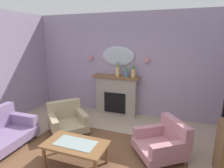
# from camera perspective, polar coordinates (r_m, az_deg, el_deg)

# --- Properties ---
(wall_back) EXTENTS (6.92, 0.10, 2.91)m
(wall_back) POSITION_cam_1_polar(r_m,az_deg,el_deg) (5.42, 5.92, 5.74)
(wall_back) COLOR #9E8CA8
(wall_back) RESTS_ON ground
(patterned_rug) EXTENTS (3.20, 2.40, 0.01)m
(patterned_rug) POSITION_cam_1_polar(r_m,az_deg,el_deg) (3.72, -5.40, -22.63)
(patterned_rug) COLOR brown
(patterned_rug) RESTS_ON ground
(fireplace) EXTENTS (1.36, 0.36, 1.16)m
(fireplace) POSITION_cam_1_polar(r_m,az_deg,el_deg) (5.51, 1.30, -3.46)
(fireplace) COLOR gray
(fireplace) RESTS_ON ground
(mantel_vase_right) EXTENTS (0.12, 0.12, 0.42)m
(mantel_vase_right) POSITION_cam_1_polar(r_m,az_deg,el_deg) (5.29, 1.76, 4.47)
(mantel_vase_right) COLOR tan
(mantel_vase_right) RESTS_ON fireplace
(mantel_vase_left) EXTENTS (0.13, 0.13, 0.32)m
(mantel_vase_left) POSITION_cam_1_polar(r_m,az_deg,el_deg) (5.23, 4.36, 3.79)
(mantel_vase_left) COLOR #4C7093
(mantel_vase_left) RESTS_ON fireplace
(mantel_vase_centre) EXTENTS (0.12, 0.12, 0.39)m
(mantel_vase_centre) POSITION_cam_1_polar(r_m,az_deg,el_deg) (5.17, 6.50, 4.08)
(mantel_vase_centre) COLOR tan
(mantel_vase_centre) RESTS_ON fireplace
(wall_mirror) EXTENTS (0.96, 0.06, 0.56)m
(wall_mirror) POSITION_cam_1_polar(r_m,az_deg,el_deg) (5.42, 1.86, 8.54)
(wall_mirror) COLOR #B2BCC6
(wall_sconce_left) EXTENTS (0.14, 0.14, 0.14)m
(wall_sconce_left) POSITION_cam_1_polar(r_m,az_deg,el_deg) (5.71, -6.51, 8.22)
(wall_sconce_left) COLOR #D17066
(wall_sconce_right) EXTENTS (0.14, 0.14, 0.14)m
(wall_sconce_right) POSITION_cam_1_polar(r_m,az_deg,el_deg) (5.17, 10.72, 7.49)
(wall_sconce_right) COLOR #D17066
(coffee_table) EXTENTS (1.10, 0.60, 0.45)m
(coffee_table) POSITION_cam_1_polar(r_m,az_deg,el_deg) (3.48, -11.03, -18.09)
(coffee_table) COLOR brown
(coffee_table) RESTS_ON ground
(armchair_beside_couch) EXTENTS (1.14, 1.13, 0.71)m
(armchair_beside_couch) POSITION_cam_1_polar(r_m,az_deg,el_deg) (3.83, 15.41, -16.55)
(armchair_beside_couch) COLOR #B77A84
(armchair_beside_couch) RESTS_ON ground
(armchair_near_fireplace) EXTENTS (1.14, 1.14, 0.71)m
(armchair_near_fireplace) POSITION_cam_1_polar(r_m,az_deg,el_deg) (4.70, -13.56, -10.48)
(armchair_near_fireplace) COLOR tan
(armchair_near_fireplace) RESTS_ON ground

